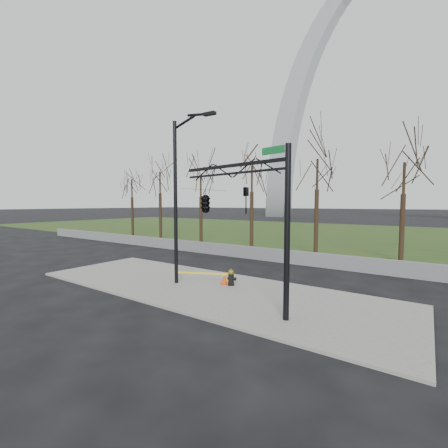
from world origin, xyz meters
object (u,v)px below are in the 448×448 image
Objects in this scene: fire_hydrant at (231,278)px; traffic_signal_mast at (218,201)px; traffic_cone at (224,277)px; street_light at (179,190)px.

traffic_signal_mast is (0.66, -1.98, 3.67)m from fire_hydrant.
traffic_cone is (-0.40, -0.01, -0.04)m from fire_hydrant.
traffic_signal_mast is at bearing -61.63° from traffic_cone.
fire_hydrant is 0.40m from traffic_cone.
fire_hydrant reaches higher than traffic_cone.
traffic_signal_mast is at bearing -72.30° from fire_hydrant.
street_light is at bearing -148.85° from traffic_cone.
street_light is at bearing -154.09° from fire_hydrant.
street_light is (-1.88, -1.14, 4.26)m from traffic_cone.
fire_hydrant is at bearing 22.04° from street_light.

